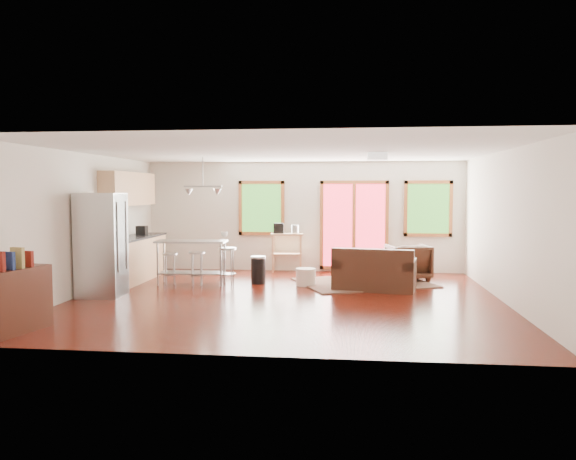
# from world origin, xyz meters

# --- Properties ---
(floor) EXTENTS (7.50, 7.00, 0.02)m
(floor) POSITION_xyz_m (0.00, 0.00, -0.01)
(floor) COLOR #330A04
(floor) RESTS_ON ground
(ceiling) EXTENTS (7.50, 7.00, 0.02)m
(ceiling) POSITION_xyz_m (0.00, 0.00, 2.61)
(ceiling) COLOR silver
(ceiling) RESTS_ON ground
(back_wall) EXTENTS (7.50, 0.02, 2.60)m
(back_wall) POSITION_xyz_m (0.00, 3.51, 1.30)
(back_wall) COLOR beige
(back_wall) RESTS_ON ground
(left_wall) EXTENTS (0.02, 7.00, 2.60)m
(left_wall) POSITION_xyz_m (-3.76, 0.00, 1.30)
(left_wall) COLOR beige
(left_wall) RESTS_ON ground
(right_wall) EXTENTS (0.02, 7.00, 2.60)m
(right_wall) POSITION_xyz_m (3.76, 0.00, 1.30)
(right_wall) COLOR beige
(right_wall) RESTS_ON ground
(front_wall) EXTENTS (7.50, 0.02, 2.60)m
(front_wall) POSITION_xyz_m (0.00, -3.51, 1.30)
(front_wall) COLOR beige
(front_wall) RESTS_ON ground
(window_left) EXTENTS (1.10, 0.05, 1.30)m
(window_left) POSITION_xyz_m (-1.00, 3.46, 1.50)
(window_left) COLOR #2B5E1E
(window_left) RESTS_ON back_wall
(french_doors) EXTENTS (1.60, 0.05, 2.10)m
(french_doors) POSITION_xyz_m (1.20, 3.46, 1.10)
(french_doors) COLOR red
(french_doors) RESTS_ON back_wall
(window_right) EXTENTS (1.10, 0.05, 1.30)m
(window_right) POSITION_xyz_m (2.90, 3.46, 1.50)
(window_right) COLOR #2B5E1E
(window_right) RESTS_ON back_wall
(rug) EXTENTS (3.11, 2.81, 0.03)m
(rug) POSITION_xyz_m (1.40, 1.81, 0.01)
(rug) COLOR #485538
(rug) RESTS_ON floor
(loveseat) EXTENTS (1.67, 1.12, 0.82)m
(loveseat) POSITION_xyz_m (1.59, 1.10, 0.32)
(loveseat) COLOR black
(loveseat) RESTS_ON floor
(coffee_table) EXTENTS (1.09, 0.79, 0.39)m
(coffee_table) POSITION_xyz_m (1.87, 1.91, 0.34)
(coffee_table) COLOR #33150C
(coffee_table) RESTS_ON floor
(armchair) EXTENTS (0.98, 0.94, 0.85)m
(armchair) POSITION_xyz_m (2.35, 2.33, 0.43)
(armchair) COLOR black
(armchair) RESTS_ON floor
(ottoman) EXTENTS (0.76, 0.76, 0.39)m
(ottoman) POSITION_xyz_m (1.34, 2.40, 0.20)
(ottoman) COLOR black
(ottoman) RESTS_ON floor
(pouf) EXTENTS (0.42, 0.42, 0.35)m
(pouf) POSITION_xyz_m (0.23, 1.42, 0.17)
(pouf) COLOR silver
(pouf) RESTS_ON floor
(vase) EXTENTS (0.25, 0.25, 0.32)m
(vase) POSITION_xyz_m (1.91, 1.87, 0.52)
(vase) COLOR silver
(vase) RESTS_ON coffee_table
(book) EXTENTS (0.24, 0.08, 0.32)m
(book) POSITION_xyz_m (2.21, 1.63, 0.56)
(book) COLOR maroon
(book) RESTS_ON coffee_table
(cabinets) EXTENTS (0.64, 2.24, 2.30)m
(cabinets) POSITION_xyz_m (-3.49, 1.70, 0.93)
(cabinets) COLOR tan
(cabinets) RESTS_ON floor
(refrigerator) EXTENTS (0.81, 0.77, 1.87)m
(refrigerator) POSITION_xyz_m (-3.34, -0.13, 0.94)
(refrigerator) COLOR #B7BABC
(refrigerator) RESTS_ON floor
(island) EXTENTS (1.44, 0.62, 0.90)m
(island) POSITION_xyz_m (-2.10, 1.30, 0.62)
(island) COLOR #B7BABC
(island) RESTS_ON floor
(cup) EXTENTS (0.15, 0.12, 0.14)m
(cup) POSITION_xyz_m (-1.49, 1.65, 1.02)
(cup) COLOR silver
(cup) RESTS_ON island
(bar_stool_a) EXTENTS (0.40, 0.40, 0.64)m
(bar_stool_a) POSITION_xyz_m (-2.53, 1.24, 0.48)
(bar_stool_a) COLOR #B7BABC
(bar_stool_a) RESTS_ON floor
(bar_stool_b) EXTENTS (0.37, 0.37, 0.68)m
(bar_stool_b) POSITION_xyz_m (-1.95, 1.18, 0.51)
(bar_stool_b) COLOR #B7BABC
(bar_stool_b) RESTS_ON floor
(bar_stool_c) EXTENTS (0.48, 0.48, 0.77)m
(bar_stool_c) POSITION_xyz_m (-1.34, 1.23, 0.57)
(bar_stool_c) COLOR #B7BABC
(bar_stool_c) RESTS_ON floor
(trash_can) EXTENTS (0.32, 0.32, 0.57)m
(trash_can) POSITION_xyz_m (-0.76, 1.54, 0.29)
(trash_can) COLOR black
(trash_can) RESTS_ON floor
(kitchen_cart) EXTENTS (0.79, 0.55, 1.15)m
(kitchen_cart) POSITION_xyz_m (-0.39, 3.29, 0.79)
(kitchen_cart) COLOR tan
(kitchen_cart) RESTS_ON floor
(bookshelf) EXTENTS (0.57, 1.04, 1.16)m
(bookshelf) POSITION_xyz_m (-3.35, -2.77, 0.45)
(bookshelf) COLOR #33150C
(bookshelf) RESTS_ON floor
(ceiling_flush) EXTENTS (0.35, 0.35, 0.12)m
(ceiling_flush) POSITION_xyz_m (1.60, 0.60, 2.53)
(ceiling_flush) COLOR white
(ceiling_flush) RESTS_ON ceiling
(pendant_light) EXTENTS (0.80, 0.18, 0.79)m
(pendant_light) POSITION_xyz_m (-1.90, 1.50, 1.90)
(pendant_light) COLOR gray
(pendant_light) RESTS_ON ceiling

